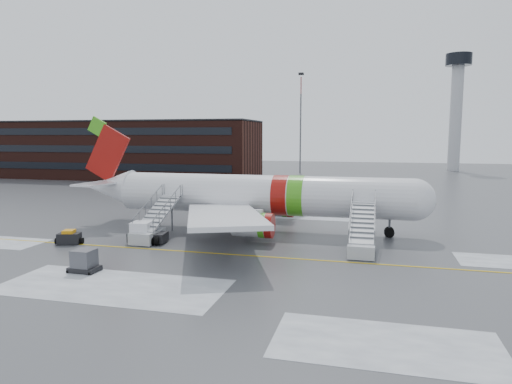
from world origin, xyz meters
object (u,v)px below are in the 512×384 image
(pushback_tug, at_px, (146,234))
(baggage_tractor, at_px, (69,238))
(airliner, at_px, (252,195))
(uld_container, at_px, (84,261))
(airstair_fwd, at_px, (362,240))
(airstair_aft, at_px, (152,228))

(pushback_tug, bearing_deg, baggage_tractor, -161.51)
(baggage_tractor, bearing_deg, pushback_tug, 18.49)
(airliner, relative_size, baggage_tractor, 14.31)
(uld_container, bearing_deg, baggage_tractor, 132.40)
(airstair_fwd, xyz_separation_m, baggage_tractor, (-24.17, -2.99, -0.55))
(uld_container, height_order, baggage_tractor, uld_container)
(pushback_tug, height_order, uld_container, pushback_tug)
(airliner, height_order, airstair_aft, airliner)
(airliner, bearing_deg, airstair_aft, -138.44)
(airstair_fwd, xyz_separation_m, pushback_tug, (-18.09, -0.95, -0.27))
(airliner, bearing_deg, uld_container, -114.61)
(airstair_aft, height_order, baggage_tractor, airstair_aft)
(baggage_tractor, bearing_deg, uld_container, -47.60)
(airliner, distance_m, pushback_tug, 10.88)
(pushback_tug, xyz_separation_m, baggage_tractor, (-6.08, -2.03, -0.28))
(airstair_fwd, bearing_deg, baggage_tractor, -172.96)
(airstair_fwd, xyz_separation_m, uld_container, (-18.06, -9.67, -0.35))
(airstair_fwd, bearing_deg, airstair_aft, 180.00)
(pushback_tug, relative_size, uld_container, 1.74)
(baggage_tractor, bearing_deg, airstair_fwd, 7.04)
(airstair_fwd, relative_size, pushback_tug, 2.32)
(uld_container, distance_m, baggage_tractor, 9.06)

